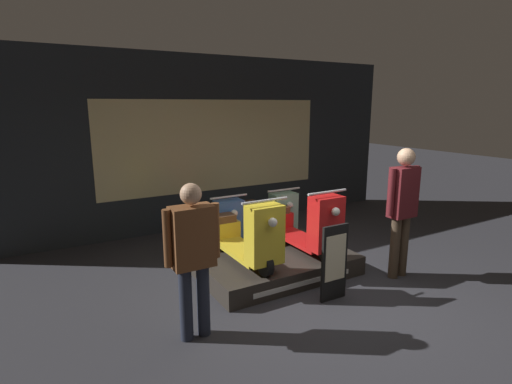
{
  "coord_description": "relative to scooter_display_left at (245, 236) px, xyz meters",
  "views": [
    {
      "loc": [
        -3.11,
        -3.35,
        2.32
      ],
      "look_at": [
        -0.11,
        1.87,
        0.99
      ],
      "focal_mm": 28.0,
      "sensor_mm": 36.0,
      "label": 1
    }
  ],
  "objects": [
    {
      "name": "scooter_backrow_1",
      "position": [
        1.22,
        1.41,
        -0.26
      ],
      "size": [
        0.62,
        1.6,
        0.96
      ],
      "color": "black",
      "rests_on": "ground_plane"
    },
    {
      "name": "scooter_display_right",
      "position": [
        0.95,
        0.0,
        0.0
      ],
      "size": [
        0.62,
        1.6,
        0.96
      ],
      "color": "black",
      "rests_on": "display_platform"
    },
    {
      "name": "person_left_browsing",
      "position": [
        -1.08,
        -0.94,
        0.31
      ],
      "size": [
        0.57,
        0.23,
        1.59
      ],
      "color": "#232838",
      "rests_on": "ground_plane"
    },
    {
      "name": "person_right_browsing",
      "position": [
        1.87,
        -0.94,
        0.41
      ],
      "size": [
        0.53,
        0.23,
        1.76
      ],
      "color": "#473828",
      "rests_on": "ground_plane"
    },
    {
      "name": "display_platform",
      "position": [
        0.47,
        0.1,
        -0.49
      ],
      "size": [
        2.1,
        1.58,
        0.26
      ],
      "color": "#2D2823",
      "rests_on": "ground_plane"
    },
    {
      "name": "ground_plane",
      "position": [
        0.74,
        -1.07,
        -0.62
      ],
      "size": [
        30.0,
        30.0,
        0.0
      ],
      "primitive_type": "plane",
      "color": "#2D2D33"
    },
    {
      "name": "scooter_backrow_0",
      "position": [
        0.21,
        1.41,
        -0.26
      ],
      "size": [
        0.62,
        1.6,
        0.96
      ],
      "color": "black",
      "rests_on": "ground_plane"
    },
    {
      "name": "shop_wall_back",
      "position": [
        0.74,
        2.56,
        0.98
      ],
      "size": [
        8.0,
        0.09,
        3.2
      ],
      "color": "#23282D",
      "rests_on": "ground_plane"
    },
    {
      "name": "price_sign_board",
      "position": [
        0.66,
        -1.02,
        -0.14
      ],
      "size": [
        0.37,
        0.04,
        0.94
      ],
      "color": "black",
      "rests_on": "ground_plane"
    },
    {
      "name": "scooter_display_left",
      "position": [
        0.0,
        0.0,
        0.0
      ],
      "size": [
        0.62,
        1.6,
        0.96
      ],
      "color": "black",
      "rests_on": "display_platform"
    }
  ]
}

